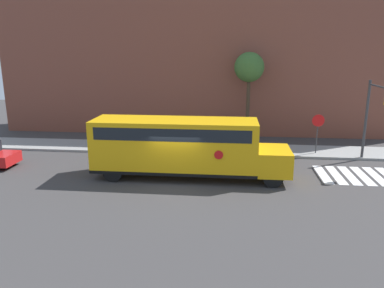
{
  "coord_description": "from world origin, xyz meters",
  "views": [
    {
      "loc": [
        2.74,
        -18.21,
        6.68
      ],
      "look_at": [
        0.67,
        1.28,
        1.72
      ],
      "focal_mm": 35.0,
      "sensor_mm": 36.0,
      "label": 1
    }
  ],
  "objects": [
    {
      "name": "stop_sign",
      "position": [
        8.27,
        5.93,
        1.81
      ],
      "size": [
        0.77,
        0.1,
        2.69
      ],
      "color": "#38383A",
      "rests_on": "ground"
    },
    {
      "name": "tree_near_sidewalk",
      "position": [
        3.95,
        9.6,
        5.35
      ],
      "size": [
        2.16,
        2.16,
        6.53
      ],
      "color": "#423323",
      "rests_on": "ground"
    },
    {
      "name": "school_bus",
      "position": [
        0.17,
        0.78,
        1.79
      ],
      "size": [
        10.34,
        2.57,
        3.13
      ],
      "color": "#EAA80F",
      "rests_on": "ground"
    },
    {
      "name": "crosswalk_stripes",
      "position": [
        9.61,
        2.0,
        0.0
      ],
      "size": [
        4.0,
        3.2,
        0.01
      ],
      "color": "white",
      "rests_on": "ground"
    },
    {
      "name": "sidewalk_strip",
      "position": [
        0.0,
        6.5,
        0.07
      ],
      "size": [
        44.0,
        3.0,
        0.15
      ],
      "color": "gray",
      "rests_on": "ground"
    },
    {
      "name": "building_backdrop",
      "position": [
        0.0,
        13.0,
        6.02
      ],
      "size": [
        32.0,
        4.0,
        12.04
      ],
      "color": "brown",
      "rests_on": "ground"
    },
    {
      "name": "ground_plane",
      "position": [
        0.0,
        0.0,
        0.0
      ],
      "size": [
        60.0,
        60.0,
        0.0
      ],
      "primitive_type": "plane",
      "color": "#3A3838"
    },
    {
      "name": "traffic_light",
      "position": [
        10.92,
        4.18,
        3.28
      ],
      "size": [
        0.28,
        3.09,
        4.93
      ],
      "color": "#38383A",
      "rests_on": "ground"
    }
  ]
}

